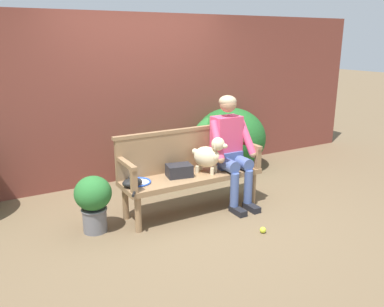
# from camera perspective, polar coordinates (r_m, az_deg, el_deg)

# --- Properties ---
(ground_plane) EXTENTS (40.00, 40.00, 0.00)m
(ground_plane) POSITION_cam_1_polar(r_m,az_deg,el_deg) (4.80, 0.00, -8.13)
(ground_plane) COLOR brown
(brick_garden_fence) EXTENTS (8.00, 0.30, 2.31)m
(brick_garden_fence) POSITION_cam_1_polar(r_m,az_deg,el_deg) (5.86, -7.80, 7.94)
(brick_garden_fence) COLOR brown
(brick_garden_fence) RESTS_ON ground
(hedge_bush_far_left) EXTENTS (0.78, 0.56, 0.83)m
(hedge_bush_far_left) POSITION_cam_1_polar(r_m,az_deg,el_deg) (6.22, 3.20, 1.61)
(hedge_bush_far_left) COLOR #286B2D
(hedge_bush_far_left) RESTS_ON ground
(hedge_bush_far_right) EXTENTS (1.10, 1.10, 0.94)m
(hedge_bush_far_right) POSITION_cam_1_polar(r_m,az_deg,el_deg) (6.29, 5.45, 2.23)
(hedge_bush_far_right) COLOR #1E5B23
(hedge_bush_far_right) RESTS_ON ground
(hedge_bush_mid_right) EXTENTS (1.02, 0.94, 0.56)m
(hedge_bush_mid_right) POSITION_cam_1_polar(r_m,az_deg,el_deg) (5.76, -4.76, -1.04)
(hedge_bush_mid_right) COLOR #286B2D
(hedge_bush_mid_right) RESTS_ON ground
(garden_bench) EXTENTS (1.67, 0.49, 0.46)m
(garden_bench) POSITION_cam_1_polar(r_m,az_deg,el_deg) (4.65, 0.00, -3.68)
(garden_bench) COLOR #93704C
(garden_bench) RESTS_ON ground
(bench_backrest) EXTENTS (1.71, 0.06, 0.50)m
(bench_backrest) POSITION_cam_1_polar(r_m,az_deg,el_deg) (4.74, -1.29, 0.67)
(bench_backrest) COLOR #93704C
(bench_backrest) RESTS_ON garden_bench
(bench_armrest_left_end) EXTENTS (0.06, 0.49, 0.28)m
(bench_armrest_left_end) POSITION_cam_1_polar(r_m,az_deg,el_deg) (4.17, -8.92, -2.44)
(bench_armrest_left_end) COLOR #93704C
(bench_armrest_left_end) RESTS_ON garden_bench
(bench_armrest_right_end) EXTENTS (0.06, 0.49, 0.28)m
(bench_armrest_right_end) POSITION_cam_1_polar(r_m,az_deg,el_deg) (4.94, 8.54, 0.48)
(bench_armrest_right_end) COLOR #93704C
(bench_armrest_right_end) RESTS_ON garden_bench
(person_seated) EXTENTS (0.56, 0.64, 1.33)m
(person_seated) POSITION_cam_1_polar(r_m,az_deg,el_deg) (4.81, 5.43, 1.07)
(person_seated) COLOR black
(person_seated) RESTS_ON ground
(dog_on_bench) EXTENTS (0.35, 0.41, 0.43)m
(dog_on_bench) POSITION_cam_1_polar(r_m,az_deg,el_deg) (4.63, 2.51, -0.19)
(dog_on_bench) COLOR beige
(dog_on_bench) RESTS_ON garden_bench
(tennis_racket) EXTENTS (0.41, 0.57, 0.03)m
(tennis_racket) POSITION_cam_1_polar(r_m,az_deg,el_deg) (4.38, -7.76, -4.16)
(tennis_racket) COLOR blue
(tennis_racket) RESTS_ON garden_bench
(baseball_glove) EXTENTS (0.23, 0.18, 0.09)m
(baseball_glove) POSITION_cam_1_polar(r_m,az_deg,el_deg) (4.29, -8.48, -4.11)
(baseball_glove) COLOR black
(baseball_glove) RESTS_ON garden_bench
(sports_bag) EXTENTS (0.31, 0.25, 0.14)m
(sports_bag) POSITION_cam_1_polar(r_m,az_deg,el_deg) (4.54, -1.84, -2.44)
(sports_bag) COLOR #232328
(sports_bag) RESTS_ON garden_bench
(tennis_ball) EXTENTS (0.07, 0.07, 0.07)m
(tennis_ball) POSITION_cam_1_polar(r_m,az_deg,el_deg) (4.34, 10.06, -10.67)
(tennis_ball) COLOR #CCDB33
(tennis_ball) RESTS_ON ground
(potted_plant) EXTENTS (0.39, 0.39, 0.61)m
(potted_plant) POSITION_cam_1_polar(r_m,az_deg,el_deg) (4.30, -13.85, -6.39)
(potted_plant) COLOR slate
(potted_plant) RESTS_ON ground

